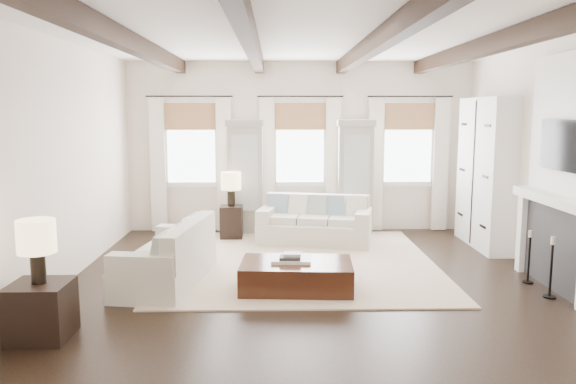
{
  "coord_description": "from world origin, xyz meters",
  "views": [
    {
      "loc": [
        -0.46,
        -6.91,
        2.25
      ],
      "look_at": [
        -0.29,
        0.86,
        1.15
      ],
      "focal_mm": 35.0,
      "sensor_mm": 36.0,
      "label": 1
    }
  ],
  "objects_px": {
    "sofa_back": "(315,224)",
    "side_table_front": "(41,311)",
    "sofa_left": "(171,258)",
    "side_table_back": "(232,222)",
    "ottoman": "(296,276)"
  },
  "relations": [
    {
      "from": "sofa_back",
      "to": "side_table_front",
      "type": "distance_m",
      "value": 5.12
    },
    {
      "from": "sofa_back",
      "to": "side_table_front",
      "type": "bearing_deg",
      "value": -126.45
    },
    {
      "from": "side_table_front",
      "to": "sofa_left",
      "type": "bearing_deg",
      "value": 61.93
    },
    {
      "from": "sofa_left",
      "to": "side_table_back",
      "type": "bearing_deg",
      "value": 77.44
    },
    {
      "from": "sofa_left",
      "to": "sofa_back",
      "type": "bearing_deg",
      "value": 48.02
    },
    {
      "from": "ottoman",
      "to": "side_table_back",
      "type": "xyz_separation_m",
      "value": [
        -1.06,
        3.0,
        0.11
      ]
    },
    {
      "from": "side_table_front",
      "to": "side_table_back",
      "type": "relative_size",
      "value": 0.96
    },
    {
      "from": "sofa_left",
      "to": "side_table_back",
      "type": "distance_m",
      "value": 2.74
    },
    {
      "from": "sofa_left",
      "to": "side_table_back",
      "type": "height_order",
      "value": "sofa_left"
    },
    {
      "from": "side_table_front",
      "to": "ottoman",
      "type": "bearing_deg",
      "value": 29.47
    },
    {
      "from": "sofa_back",
      "to": "sofa_left",
      "type": "distance_m",
      "value": 3.1
    },
    {
      "from": "sofa_back",
      "to": "side_table_front",
      "type": "relative_size",
      "value": 3.6
    },
    {
      "from": "sofa_back",
      "to": "sofa_left",
      "type": "relative_size",
      "value": 1.01
    },
    {
      "from": "sofa_left",
      "to": "ottoman",
      "type": "xyz_separation_m",
      "value": [
        1.65,
        -0.33,
        -0.15
      ]
    },
    {
      "from": "ottoman",
      "to": "side_table_back",
      "type": "distance_m",
      "value": 3.19
    }
  ]
}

